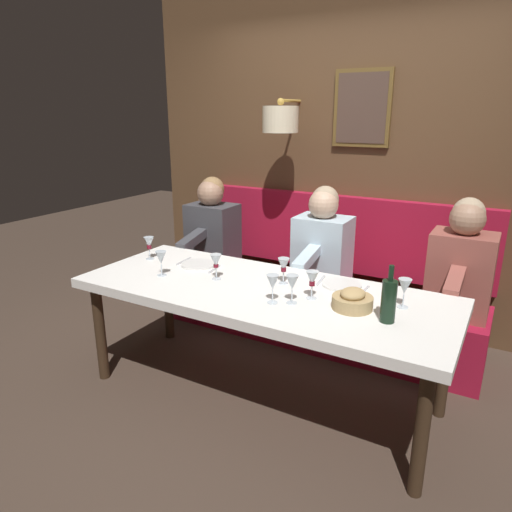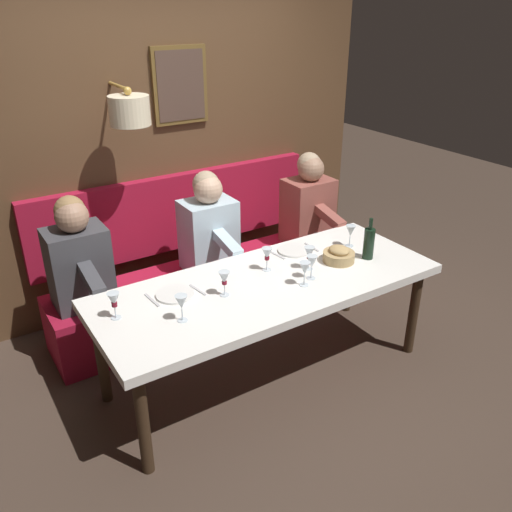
{
  "view_description": "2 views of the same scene",
  "coord_description": "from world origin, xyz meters",
  "px_view_note": "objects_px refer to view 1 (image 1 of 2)",
  "views": [
    {
      "loc": [
        -2.29,
        -1.27,
        1.76
      ],
      "look_at": [
        0.05,
        0.06,
        0.92
      ],
      "focal_mm": 32.64,
      "sensor_mm": 36.0,
      "label": 1
    },
    {
      "loc": [
        -2.5,
        1.7,
        2.4
      ],
      "look_at": [
        0.05,
        0.06,
        0.92
      ],
      "focal_mm": 37.35,
      "sensor_mm": 36.0,
      "label": 2
    }
  ],
  "objects_px": {
    "wine_glass_6": "(284,266)",
    "bread_bowl": "(352,300)",
    "diner_near": "(322,243)",
    "wine_glass_2": "(216,262)",
    "dining_table": "(261,298)",
    "wine_glass_1": "(149,244)",
    "wine_glass_5": "(292,283)",
    "wine_bottle": "(389,300)",
    "diner_middle": "(212,227)",
    "wine_glass_0": "(312,280)",
    "wine_glass_7": "(161,258)",
    "wine_glass_4": "(405,287)",
    "diner_nearest": "(462,262)",
    "wine_glass_3": "(273,283)"
  },
  "relations": [
    {
      "from": "dining_table",
      "to": "wine_bottle",
      "type": "height_order",
      "value": "wine_bottle"
    },
    {
      "from": "diner_middle",
      "to": "wine_glass_4",
      "type": "height_order",
      "value": "diner_middle"
    },
    {
      "from": "wine_glass_3",
      "to": "wine_glass_6",
      "type": "xyz_separation_m",
      "value": [
        0.3,
        0.08,
        -0.0
      ]
    },
    {
      "from": "diner_middle",
      "to": "wine_glass_2",
      "type": "xyz_separation_m",
      "value": [
        -0.88,
        -0.64,
        0.04
      ]
    },
    {
      "from": "wine_glass_2",
      "to": "wine_glass_3",
      "type": "bearing_deg",
      "value": -108.3
    },
    {
      "from": "wine_glass_3",
      "to": "wine_glass_5",
      "type": "xyz_separation_m",
      "value": [
        0.05,
        -0.09,
        0.0
      ]
    },
    {
      "from": "diner_nearest",
      "to": "wine_glass_3",
      "type": "distance_m",
      "value": 1.35
    },
    {
      "from": "wine_glass_5",
      "to": "wine_bottle",
      "type": "distance_m",
      "value": 0.52
    },
    {
      "from": "diner_nearest",
      "to": "wine_glass_6",
      "type": "distance_m",
      "value": 1.19
    },
    {
      "from": "wine_glass_0",
      "to": "wine_glass_4",
      "type": "relative_size",
      "value": 1.0
    },
    {
      "from": "dining_table",
      "to": "wine_glass_6",
      "type": "distance_m",
      "value": 0.24
    },
    {
      "from": "diner_nearest",
      "to": "wine_glass_2",
      "type": "distance_m",
      "value": 1.6
    },
    {
      "from": "wine_glass_4",
      "to": "bread_bowl",
      "type": "relative_size",
      "value": 0.75
    },
    {
      "from": "diner_near",
      "to": "bread_bowl",
      "type": "relative_size",
      "value": 3.6
    },
    {
      "from": "wine_bottle",
      "to": "diner_nearest",
      "type": "bearing_deg",
      "value": -13.26
    },
    {
      "from": "wine_glass_2",
      "to": "wine_glass_6",
      "type": "height_order",
      "value": "same"
    },
    {
      "from": "wine_glass_0",
      "to": "bread_bowl",
      "type": "distance_m",
      "value": 0.26
    },
    {
      "from": "wine_glass_4",
      "to": "wine_glass_6",
      "type": "relative_size",
      "value": 1.0
    },
    {
      "from": "diner_near",
      "to": "wine_bottle",
      "type": "height_order",
      "value": "diner_near"
    },
    {
      "from": "diner_near",
      "to": "wine_glass_2",
      "type": "xyz_separation_m",
      "value": [
        -0.88,
        0.36,
        0.04
      ]
    },
    {
      "from": "wine_glass_7",
      "to": "diner_nearest",
      "type": "bearing_deg",
      "value": -59.19
    },
    {
      "from": "wine_glass_5",
      "to": "bread_bowl",
      "type": "bearing_deg",
      "value": -73.41
    },
    {
      "from": "dining_table",
      "to": "diner_nearest",
      "type": "relative_size",
      "value": 2.88
    },
    {
      "from": "diner_middle",
      "to": "wine_bottle",
      "type": "relative_size",
      "value": 2.64
    },
    {
      "from": "wine_glass_1",
      "to": "bread_bowl",
      "type": "relative_size",
      "value": 0.75
    },
    {
      "from": "wine_bottle",
      "to": "diner_near",
      "type": "bearing_deg",
      "value": 37.31
    },
    {
      "from": "wine_glass_1",
      "to": "wine_glass_5",
      "type": "xyz_separation_m",
      "value": [
        -0.23,
        -1.24,
        0.0
      ]
    },
    {
      "from": "wine_glass_4",
      "to": "wine_glass_3",
      "type": "bearing_deg",
      "value": 114.41
    },
    {
      "from": "wine_glass_0",
      "to": "wine_glass_2",
      "type": "bearing_deg",
      "value": 90.04
    },
    {
      "from": "wine_glass_1",
      "to": "wine_glass_2",
      "type": "distance_m",
      "value": 0.66
    },
    {
      "from": "wine_glass_1",
      "to": "wine_glass_3",
      "type": "distance_m",
      "value": 1.18
    },
    {
      "from": "wine_glass_1",
      "to": "wine_bottle",
      "type": "distance_m",
      "value": 1.77
    },
    {
      "from": "diner_middle",
      "to": "diner_nearest",
      "type": "bearing_deg",
      "value": -90.0
    },
    {
      "from": "dining_table",
      "to": "wine_glass_1",
      "type": "relative_size",
      "value": 13.91
    },
    {
      "from": "wine_glass_3",
      "to": "wine_glass_5",
      "type": "height_order",
      "value": "same"
    },
    {
      "from": "diner_near",
      "to": "wine_glass_2",
      "type": "bearing_deg",
      "value": 157.65
    },
    {
      "from": "bread_bowl",
      "to": "wine_glass_6",
      "type": "bearing_deg",
      "value": 72.03
    },
    {
      "from": "diner_middle",
      "to": "bread_bowl",
      "type": "height_order",
      "value": "diner_middle"
    },
    {
      "from": "diner_near",
      "to": "wine_glass_1",
      "type": "bearing_deg",
      "value": 127.13
    },
    {
      "from": "wine_glass_3",
      "to": "wine_glass_7",
      "type": "xyz_separation_m",
      "value": [
        0.04,
        0.83,
        0.0
      ]
    },
    {
      "from": "diner_middle",
      "to": "bread_bowl",
      "type": "xyz_separation_m",
      "value": [
        -0.9,
        -1.54,
        -0.03
      ]
    },
    {
      "from": "wine_glass_5",
      "to": "wine_bottle",
      "type": "xyz_separation_m",
      "value": [
        0.02,
        -0.52,
        -0.0
      ]
    },
    {
      "from": "wine_glass_6",
      "to": "bread_bowl",
      "type": "height_order",
      "value": "wine_glass_6"
    },
    {
      "from": "wine_glass_6",
      "to": "wine_glass_7",
      "type": "relative_size",
      "value": 1.0
    },
    {
      "from": "wine_glass_4",
      "to": "wine_glass_7",
      "type": "bearing_deg",
      "value": 99.53
    },
    {
      "from": "diner_near",
      "to": "wine_bottle",
      "type": "distance_m",
      "value": 1.23
    },
    {
      "from": "diner_nearest",
      "to": "wine_glass_1",
      "type": "relative_size",
      "value": 4.82
    },
    {
      "from": "wine_glass_4",
      "to": "wine_glass_7",
      "type": "height_order",
      "value": "same"
    },
    {
      "from": "diner_middle",
      "to": "wine_glass_5",
      "type": "xyz_separation_m",
      "value": [
        -1.0,
        -1.23,
        0.04
      ]
    },
    {
      "from": "wine_glass_3",
      "to": "bread_bowl",
      "type": "bearing_deg",
      "value": -70.77
    }
  ]
}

